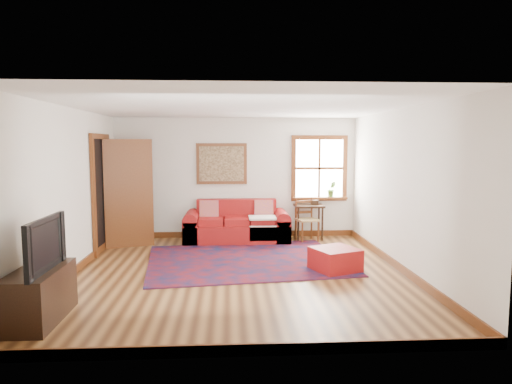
{
  "coord_description": "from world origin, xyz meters",
  "views": [
    {
      "loc": [
        -0.13,
        -6.77,
        1.95
      ],
      "look_at": [
        0.29,
        0.6,
        1.18
      ],
      "focal_mm": 32.0,
      "sensor_mm": 36.0,
      "label": 1
    }
  ],
  "objects": [
    {
      "name": "ground",
      "position": [
        0.0,
        0.0,
        0.0
      ],
      "size": [
        5.5,
        5.5,
        0.0
      ],
      "primitive_type": "plane",
      "color": "#472813",
      "rests_on": "ground"
    },
    {
      "name": "room_envelope",
      "position": [
        0.0,
        0.02,
        1.65
      ],
      "size": [
        5.04,
        5.54,
        2.52
      ],
      "color": "silver",
      "rests_on": "ground"
    },
    {
      "name": "window",
      "position": [
        1.78,
        2.7,
        1.31
      ],
      "size": [
        1.18,
        0.2,
        1.38
      ],
      "color": "white",
      "rests_on": "ground"
    },
    {
      "name": "doorway",
      "position": [
        -2.21,
        1.78,
        1.07
      ],
      "size": [
        0.89,
        1.08,
        2.14
      ],
      "color": "black",
      "rests_on": "ground"
    },
    {
      "name": "framed_artwork",
      "position": [
        -0.3,
        2.71,
        1.55
      ],
      "size": [
        1.05,
        0.07,
        0.85
      ],
      "color": "#623115",
      "rests_on": "ground"
    },
    {
      "name": "persian_rug",
      "position": [
        0.14,
        0.75,
        0.01
      ],
      "size": [
        3.53,
        2.96,
        0.02
      ],
      "primitive_type": "cube",
      "rotation": [
        0.0,
        0.0,
        0.12
      ],
      "color": "#5B0D14",
      "rests_on": "ground"
    },
    {
      "name": "red_leather_sofa",
      "position": [
        0.01,
        2.34,
        0.27
      ],
      "size": [
        2.11,
        0.87,
        0.82
      ],
      "color": "maroon",
      "rests_on": "ground"
    },
    {
      "name": "red_ottoman",
      "position": [
        1.49,
        0.04,
        0.18
      ],
      "size": [
        0.82,
        0.82,
        0.36
      ],
      "primitive_type": "cube",
      "rotation": [
        0.0,
        0.0,
        0.39
      ],
      "color": "maroon",
      "rests_on": "ground"
    },
    {
      "name": "side_table",
      "position": [
        1.49,
        2.44,
        0.59
      ],
      "size": [
        0.59,
        0.44,
        0.71
      ],
      "color": "black",
      "rests_on": "ground"
    },
    {
      "name": "ladder_back_chair",
      "position": [
        1.41,
        2.3,
        0.47
      ],
      "size": [
        0.49,
        0.48,
        0.87
      ],
      "color": "tan",
      "rests_on": "ground"
    },
    {
      "name": "media_cabinet",
      "position": [
        -2.25,
        -1.75,
        0.29
      ],
      "size": [
        0.48,
        1.06,
        0.58
      ],
      "primitive_type": "cube",
      "color": "black",
      "rests_on": "ground"
    },
    {
      "name": "television",
      "position": [
        -2.23,
        -1.81,
        0.88
      ],
      "size": [
        0.13,
        1.02,
        0.59
      ],
      "primitive_type": "imported",
      "rotation": [
        0.0,
        0.0,
        1.57
      ],
      "color": "black",
      "rests_on": "media_cabinet"
    },
    {
      "name": "candle_hurricane",
      "position": [
        -2.2,
        -1.36,
        0.67
      ],
      "size": [
        0.12,
        0.12,
        0.18
      ],
      "color": "silver",
      "rests_on": "media_cabinet"
    }
  ]
}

